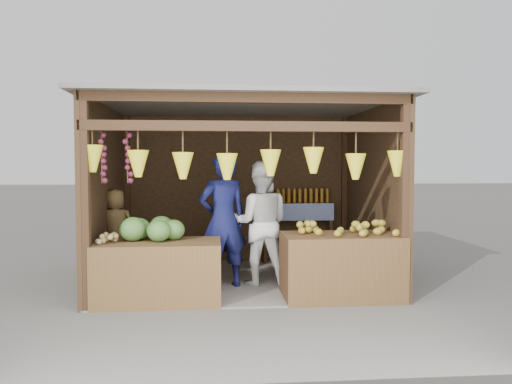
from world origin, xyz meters
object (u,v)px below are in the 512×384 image
(counter_left, at_px, (159,272))
(woman_standing, at_px, (261,223))
(vendor_seated, at_px, (116,227))
(man_standing, at_px, (223,221))
(counter_right, at_px, (341,266))

(counter_left, xyz_separation_m, woman_standing, (1.37, 0.78, 0.51))
(woman_standing, bearing_deg, vendor_seated, -1.32)
(man_standing, distance_m, woman_standing, 0.56)
(counter_left, xyz_separation_m, counter_right, (2.35, -0.01, 0.03))
(counter_right, height_order, woman_standing, woman_standing)
(counter_left, height_order, vendor_seated, vendor_seated)
(woman_standing, bearing_deg, counter_left, 36.36)
(counter_left, relative_size, woman_standing, 0.87)
(counter_left, height_order, woman_standing, woman_standing)
(counter_right, distance_m, woman_standing, 1.35)
(woman_standing, height_order, vendor_seated, woman_standing)
(counter_left, height_order, man_standing, man_standing)
(man_standing, relative_size, vendor_seated, 1.72)
(vendor_seated, bearing_deg, man_standing, 166.96)
(man_standing, bearing_deg, counter_left, 20.28)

